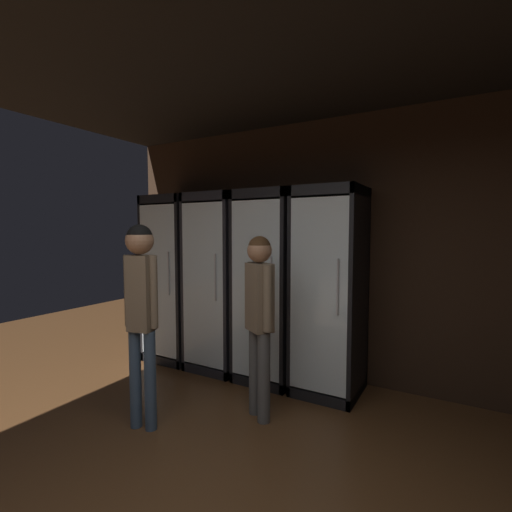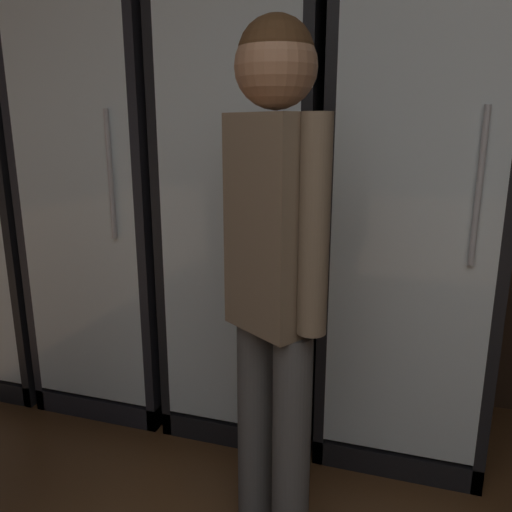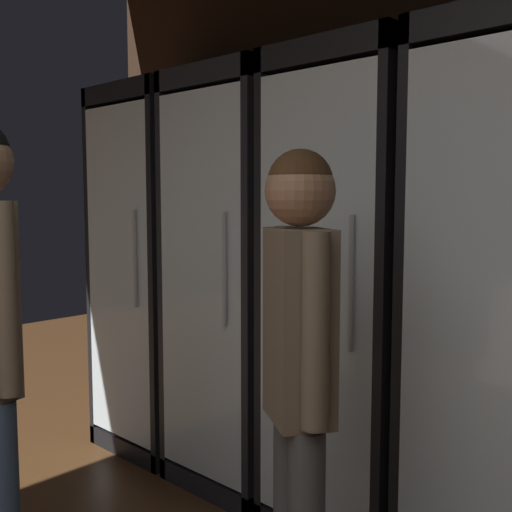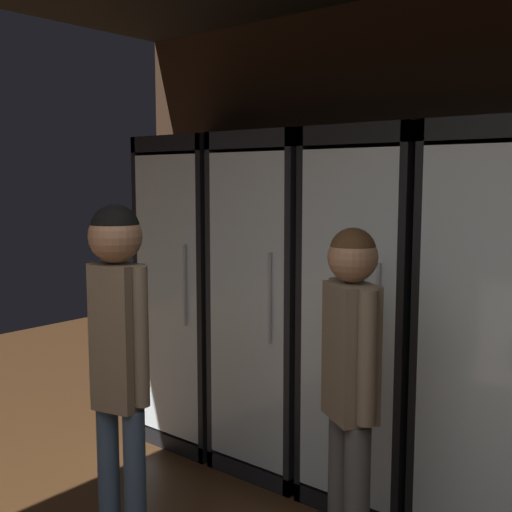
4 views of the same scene
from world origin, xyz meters
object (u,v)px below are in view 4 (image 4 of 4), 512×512
(cooler_left, at_px, (285,305))
(cooler_center, at_px, (381,321))
(shopper_far, at_px, (118,345))
(cooler_far_left, at_px, (207,293))
(shopper_near, at_px, (351,373))
(cooler_right, at_px, (505,339))

(cooler_left, relative_size, cooler_center, 1.00)
(shopper_far, bearing_deg, cooler_far_left, 121.62)
(cooler_left, xyz_separation_m, shopper_near, (0.97, -0.83, -0.04))
(shopper_far, bearing_deg, cooler_right, 53.13)
(cooler_center, xyz_separation_m, cooler_right, (0.66, 0.00, 0.00))
(cooler_far_left, distance_m, shopper_near, 1.84)
(cooler_left, height_order, cooler_center, same)
(shopper_near, bearing_deg, cooler_left, 139.40)
(shopper_near, relative_size, shopper_far, 0.94)
(shopper_near, bearing_deg, cooler_far_left, 152.97)
(cooler_center, distance_m, shopper_near, 0.89)
(cooler_left, bearing_deg, cooler_center, 0.12)
(cooler_left, relative_size, shopper_near, 1.30)
(cooler_center, relative_size, cooler_right, 1.00)
(cooler_left, height_order, shopper_far, cooler_left)
(cooler_far_left, height_order, cooler_right, same)
(cooler_far_left, height_order, cooler_center, same)
(cooler_far_left, distance_m, cooler_left, 0.66)
(cooler_left, bearing_deg, cooler_far_left, 179.93)
(cooler_far_left, bearing_deg, shopper_far, -58.38)
(cooler_left, distance_m, shopper_far, 1.47)
(cooler_center, bearing_deg, cooler_right, 0.04)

